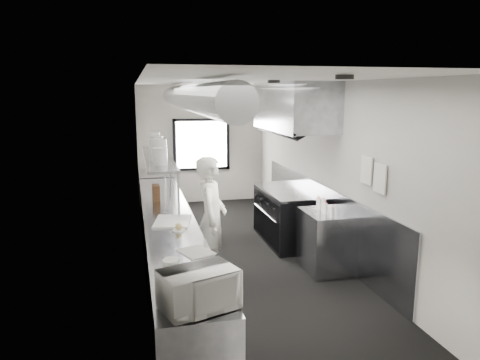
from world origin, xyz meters
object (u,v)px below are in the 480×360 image
exhaust_hood (293,107)px  knife_block (156,193)px  line_cook (212,219)px  small_plate (179,230)px  deli_tub_b (172,264)px  squeeze_bottle_b (325,209)px  squeeze_bottle_e (318,202)px  range (288,216)px  squeeze_bottle_a (332,212)px  plate_stack_b (159,150)px  squeeze_bottle_c (324,206)px  squeeze_bottle_d (320,204)px  microwave (198,289)px  plate_stack_d (154,141)px  prep_counter (170,249)px  plate_stack_c (157,145)px  bottle_station (326,241)px  far_work_table (156,193)px  cutting_board (173,221)px  pass_shelf (158,158)px  plate_stack_a (160,156)px  deli_tub_a (170,265)px

exhaust_hood → knife_block: 2.73m
line_cook → small_plate: size_ratio=10.77×
deli_tub_b → squeeze_bottle_b: (2.34, 1.54, 0.03)m
knife_block → squeeze_bottle_e: size_ratio=1.59×
range → squeeze_bottle_a: squeeze_bottle_a is taller
line_cook → plate_stack_b: plate_stack_b is taller
squeeze_bottle_c → squeeze_bottle_d: (-0.00, 0.14, -0.01)m
microwave → squeeze_bottle_a: size_ratio=3.25×
knife_block → squeeze_bottle_d: bearing=-29.1°
squeeze_bottle_b → plate_stack_d: bearing=130.7°
range → prep_counter: bearing=-151.3°
microwave → plate_stack_c: plate_stack_c is taller
range → bottle_station: bearing=-85.4°
far_work_table → plate_stack_b: plate_stack_b is taller
line_cook → squeeze_bottle_b: 1.65m
bottle_station → cutting_board: 2.31m
pass_shelf → knife_block: bearing=-101.0°
line_cook → small_plate: (-0.51, -0.50, 0.02)m
bottle_station → small_plate: bearing=-169.5°
pass_shelf → plate_stack_b: size_ratio=9.01×
exhaust_hood → squeeze_bottle_c: (-0.00, -1.39, -1.39)m
range → line_cook: size_ratio=0.90×
bottle_station → plate_stack_b: 2.97m
prep_counter → squeeze_bottle_d: size_ratio=34.97×
bottle_station → squeeze_bottle_d: size_ratio=5.25×
microwave → squeeze_bottle_c: microwave is taller
small_plate → squeeze_bottle_e: (2.19, 0.68, 0.07)m
plate_stack_a → squeeze_bottle_b: 2.56m
pass_shelf → plate_stack_a: plate_stack_a is taller
deli_tub_a → plate_stack_b: plate_stack_b is taller
microwave → plate_stack_d: plate_stack_d is taller
squeeze_bottle_e → exhaust_hood: bearing=91.1°
plate_stack_c → squeeze_bottle_e: plate_stack_c is taller
pass_shelf → knife_block: size_ratio=11.67×
squeeze_bottle_e → squeeze_bottle_c: bearing=-95.7°
small_plate → plate_stack_a: bearing=96.1°
bottle_station → plate_stack_a: 2.79m
exhaust_hood → line_cook: (-1.66, -1.31, -1.51)m
small_plate → squeeze_bottle_d: squeeze_bottle_d is taller
bottle_station → squeeze_bottle_a: 0.62m
range → cutting_board: range is taller
prep_counter → knife_block: bearing=95.9°
far_work_table → deli_tub_a: (-0.14, -5.59, 0.50)m
microwave → pass_shelf: bearing=72.1°
plate_stack_a → plate_stack_b: (0.00, 0.46, 0.04)m
deli_tub_a → plate_stack_d: size_ratio=0.47×
line_cook → knife_block: 1.42m
deli_tub_a → squeeze_bottle_b: (2.36, 1.59, 0.03)m
exhaust_hood → squeeze_bottle_c: size_ratio=11.10×
deli_tub_b → knife_block: 2.96m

